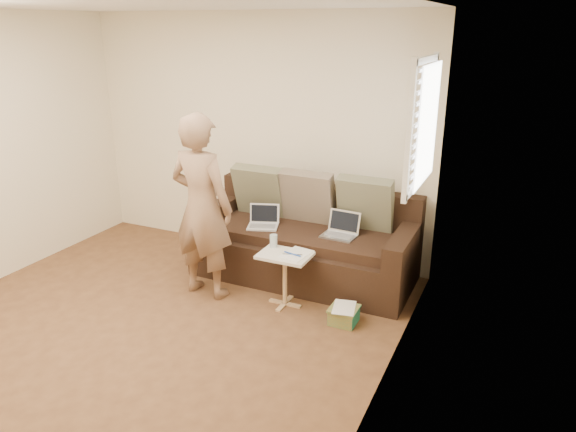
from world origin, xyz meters
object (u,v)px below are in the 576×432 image
object	(u,v)px
laptop_silver	(339,237)
striped_box	(344,315)
sofa	(304,238)
person	(202,207)
side_table	(285,280)
drinking_glass	(274,241)
laptop_white	(263,228)

from	to	relation	value
laptop_silver	striped_box	size ratio (longest dim) A/B	1.33
sofa	person	bearing A→B (deg)	-134.65
side_table	drinking_glass	bearing A→B (deg)	147.50
laptop_white	striped_box	distance (m)	1.30
side_table	striped_box	size ratio (longest dim) A/B	2.12
sofa	laptop_white	distance (m)	0.43
laptop_white	side_table	distance (m)	0.73
drinking_glass	sofa	bearing A→B (deg)	80.70
person	laptop_white	bearing A→B (deg)	-115.05
drinking_glass	striped_box	bearing A→B (deg)	-13.49
laptop_silver	drinking_glass	bearing A→B (deg)	-131.17
sofa	laptop_white	size ratio (longest dim) A/B	7.30
laptop_silver	side_table	size ratio (longest dim) A/B	0.63
laptop_silver	side_table	bearing A→B (deg)	-114.23
striped_box	laptop_silver	bearing A→B (deg)	114.40
laptop_silver	drinking_glass	size ratio (longest dim) A/B	2.68
side_table	striped_box	xyz separation A→B (m)	(0.60, -0.08, -0.18)
laptop_white	striped_box	xyz separation A→B (m)	(1.08, -0.56, -0.44)
striped_box	drinking_glass	bearing A→B (deg)	166.51
sofa	side_table	world-z (taller)	sofa
laptop_silver	person	distance (m)	1.34
laptop_silver	laptop_white	bearing A→B (deg)	-169.58
sofa	person	size ratio (longest dim) A/B	1.26
person	drinking_glass	distance (m)	0.73
drinking_glass	striped_box	distance (m)	0.93
laptop_silver	drinking_glass	xyz separation A→B (m)	(-0.47, -0.47, 0.05)
laptop_white	striped_box	bearing A→B (deg)	-46.84
sofa	side_table	xyz separation A→B (m)	(0.08, -0.62, -0.17)
striped_box	person	bearing A→B (deg)	-179.17
striped_box	laptop_white	bearing A→B (deg)	152.38
person	side_table	distance (m)	1.01
sofa	laptop_white	bearing A→B (deg)	-160.51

